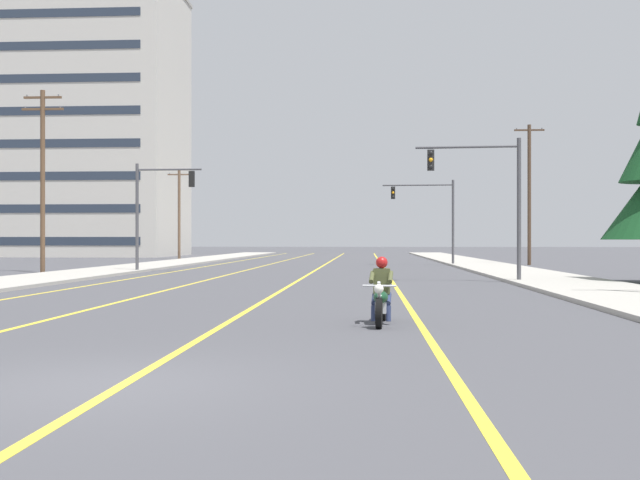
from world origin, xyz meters
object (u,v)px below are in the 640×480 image
Objects in this scene: utility_pole_right_far at (529,192)px; utility_pole_left_near at (43,175)px; motorcycle_with_rider at (381,297)px; apartment_building_far_left_block at (87,121)px; traffic_signal_near_left at (155,202)px; traffic_signal_mid_right at (432,209)px; traffic_signal_near_right at (489,188)px; utility_pole_left_far at (179,213)px.

utility_pole_left_near is at bearing -153.39° from utility_pole_right_far.
utility_pole_right_far is (11.68, 39.30, 4.79)m from motorcycle_with_rider.
traffic_signal_near_left is at bearing -64.62° from apartment_building_far_left_block.
traffic_signal_near_left is at bearing -142.90° from traffic_signal_mid_right.
traffic_signal_near_right is 19.64m from traffic_signal_near_left.
apartment_building_far_left_block is (-32.85, 68.79, 15.22)m from motorcycle_with_rider.
motorcycle_with_rider is at bearing -52.92° from utility_pole_left_near.
utility_pole_left_far is (-5.99, 28.99, 0.47)m from traffic_signal_near_left.
utility_pole_left_near reaches higher than utility_pole_left_far.
traffic_signal_near_right is 0.60× the size of utility_pole_right_far.
utility_pole_left_near is at bearing -90.07° from utility_pole_left_far.
utility_pole_right_far reaches higher than motorcycle_with_rider.
utility_pole_left_near is at bearing -168.20° from traffic_signal_near_left.
traffic_signal_mid_right is (4.50, 38.24, 3.53)m from motorcycle_with_rider.
traffic_signal_near_right is at bearing -106.21° from utility_pole_right_far.
traffic_signal_near_right is at bearing -58.75° from utility_pole_left_far.
apartment_building_far_left_block is (-14.51, 44.53, 10.32)m from utility_pole_left_near.
utility_pole_left_near reaches higher than motorcycle_with_rider.
traffic_signal_mid_right is 26.81m from utility_pole_left_near.
utility_pole_left_far is 0.27× the size of apartment_building_far_left_block.
utility_pole_right_far is (30.02, 15.04, -0.11)m from utility_pole_left_near.
utility_pole_left_far is (0.03, 30.25, -0.99)m from utility_pole_left_near.
traffic_signal_near_right and traffic_signal_mid_right have the same top height.
motorcycle_with_rider is 77.74m from apartment_building_far_left_block.
utility_pole_left_near reaches higher than traffic_signal_near_right.
apartment_building_far_left_block is (-37.81, 52.62, 11.74)m from traffic_signal_near_right.
apartment_building_far_left_block reaches higher than traffic_signal_near_left.
utility_pole_left_near is 47.96m from apartment_building_far_left_block.
motorcycle_with_rider is 41.28m from utility_pole_right_far.
traffic_signal_near_left is 0.60× the size of utility_pole_right_far.
traffic_signal_mid_right is 0.61× the size of utility_pole_left_near.
traffic_signal_mid_right is 0.60× the size of utility_pole_right_far.
utility_pole_right_far reaches higher than utility_pole_left_near.
traffic_signal_mid_right is at bearing -171.60° from utility_pole_right_far.
traffic_signal_mid_right is at bearing 91.18° from traffic_signal_near_right.
traffic_signal_near_left and traffic_signal_mid_right have the same top height.
utility_pole_left_far reaches higher than traffic_signal_near_right.
traffic_signal_near_left is at bearing 151.59° from traffic_signal_near_right.
utility_pole_right_far is at bearing -33.52° from apartment_building_far_left_block.
apartment_building_far_left_block reaches higher than utility_pole_left_near.
motorcycle_with_rider is 38.67m from traffic_signal_mid_right.
utility_pole_right_far is 1.21× the size of utility_pole_left_far.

